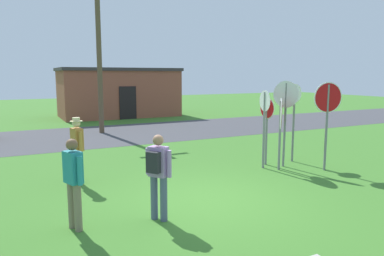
% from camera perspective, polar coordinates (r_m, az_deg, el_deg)
% --- Properties ---
extents(ground_plane, '(80.00, 80.00, 0.00)m').
position_cam_1_polar(ground_plane, '(8.46, 2.30, -11.15)').
color(ground_plane, '#3D7528').
extents(street_asphalt, '(60.00, 6.40, 0.01)m').
position_cam_1_polar(street_asphalt, '(17.81, -13.85, -1.05)').
color(street_asphalt, '#424247').
rests_on(street_asphalt, ground).
extents(building_background, '(7.86, 4.21, 3.28)m').
position_cam_1_polar(building_background, '(25.68, -11.33, 5.50)').
color(building_background, brown).
rests_on(building_background, ground).
extents(utility_pole, '(1.80, 0.24, 7.28)m').
position_cam_1_polar(utility_pole, '(18.34, -14.28, 11.15)').
color(utility_pole, brown).
rests_on(utility_pole, ground).
extents(stop_sign_leaning_left, '(0.87, 0.23, 2.61)m').
position_cam_1_polar(stop_sign_leaning_left, '(11.37, 20.36, 2.75)').
color(stop_sign_leaning_left, slate).
rests_on(stop_sign_leaning_left, ground).
extents(stop_sign_nearest, '(0.61, 0.07, 2.54)m').
position_cam_1_polar(stop_sign_nearest, '(12.25, 15.60, 2.61)').
color(stop_sign_nearest, slate).
rests_on(stop_sign_nearest, ground).
extents(stop_sign_center_cluster, '(0.55, 0.73, 2.14)m').
position_cam_1_polar(stop_sign_center_cluster, '(11.06, 13.61, 1.06)').
color(stop_sign_center_cluster, slate).
rests_on(stop_sign_center_cluster, ground).
extents(stop_sign_rear_left, '(0.39, 0.74, 2.64)m').
position_cam_1_polar(stop_sign_rear_left, '(11.51, 14.37, 3.07)').
color(stop_sign_rear_left, slate).
rests_on(stop_sign_rear_left, ground).
extents(stop_sign_low_front, '(0.07, 0.65, 2.11)m').
position_cam_1_polar(stop_sign_low_front, '(11.63, 11.57, 1.20)').
color(stop_sign_low_front, slate).
rests_on(stop_sign_low_front, ground).
extents(stop_sign_rear_right, '(0.12, 0.62, 2.36)m').
position_cam_1_polar(stop_sign_rear_right, '(11.17, 11.22, 1.70)').
color(stop_sign_rear_right, slate).
rests_on(stop_sign_rear_right, ground).
extents(person_near_signs, '(0.33, 0.54, 1.69)m').
position_cam_1_polar(person_near_signs, '(6.99, -17.99, -7.58)').
color(person_near_signs, '#7A6B56').
rests_on(person_near_signs, ground).
extents(person_in_dark_shirt, '(0.47, 0.49, 1.69)m').
position_cam_1_polar(person_in_dark_shirt, '(7.09, -5.33, -6.73)').
color(person_in_dark_shirt, '#4C5670').
rests_on(person_in_dark_shirt, ground).
extents(person_holding_notes, '(0.32, 0.56, 1.74)m').
position_cam_1_polar(person_holding_notes, '(9.90, -17.45, -2.77)').
color(person_holding_notes, '#2D2D33').
rests_on(person_holding_notes, ground).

